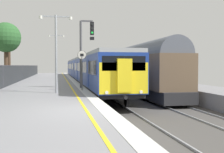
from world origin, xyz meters
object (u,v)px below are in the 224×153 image
platform_lamp_far (57,53)px  background_tree_back (9,38)px  platform_lamp_mid (56,46)px  freight_train_adjacent_track (105,67)px  commuter_train_at_platform (85,69)px  signal_gantry (84,46)px  speed_limit_sign (82,65)px  background_tree_centre (6,39)px

platform_lamp_far → background_tree_back: (-6.42, 3.20, 2.12)m
platform_lamp_mid → freight_train_adjacent_track: bearing=74.1°
commuter_train_at_platform → platform_lamp_far: size_ratio=7.48×
freight_train_adjacent_track → background_tree_back: bearing=-164.8°
commuter_train_at_platform → signal_gantry: bearing=-95.8°
speed_limit_sign → signal_gantry: bearing=79.7°
commuter_train_at_platform → platform_lamp_mid: size_ratio=8.91×
speed_limit_sign → platform_lamp_far: size_ratio=0.48×
background_tree_centre → background_tree_back: (-0.96, 7.59, 0.81)m
commuter_train_at_platform → background_tree_back: (-10.00, 4.71, 4.23)m
platform_lamp_mid → platform_lamp_far: 19.66m
commuter_train_at_platform → speed_limit_sign: bearing=-96.4°
speed_limit_sign → background_tree_back: (-8.15, 21.29, 3.76)m
speed_limit_sign → background_tree_back: size_ratio=0.38×
commuter_train_at_platform → freight_train_adjacent_track: freight_train_adjacent_track is taller
freight_train_adjacent_track → platform_lamp_mid: size_ratio=11.74×
platform_lamp_far → background_tree_back: bearing=153.5°
background_tree_back → background_tree_centre: bearing=-82.8°
platform_lamp_mid → platform_lamp_far: platform_lamp_far is taller
platform_lamp_far → background_tree_centre: (-5.46, -4.39, 1.31)m
platform_lamp_mid → background_tree_back: size_ratio=0.68×
commuter_train_at_platform → signal_gantry: 14.76m
freight_train_adjacent_track → background_tree_centre: size_ratio=8.72×
commuter_train_at_platform → signal_gantry: (-1.48, -14.56, 1.93)m
platform_lamp_far → signal_gantry: bearing=-82.6°
speed_limit_sign → freight_train_adjacent_track: bearing=76.9°
freight_train_adjacent_track → background_tree_back: background_tree_back is taller
commuter_train_at_platform → background_tree_back: bearing=154.8°
freight_train_adjacent_track → background_tree_centre: (-13.04, -11.39, 3.17)m
commuter_train_at_platform → platform_lamp_far: bearing=157.1°
platform_lamp_mid → speed_limit_sign: bearing=42.1°
platform_lamp_mid → platform_lamp_far: size_ratio=0.84×
speed_limit_sign → commuter_train_at_platform: bearing=83.6°
signal_gantry → background_tree_centre: size_ratio=0.79×
background_tree_centre → background_tree_back: 7.70m
freight_train_adjacent_track → background_tree_centre: bearing=-138.9°
freight_train_adjacent_track → speed_limit_sign: size_ratio=20.73×
signal_gantry → platform_lamp_far: platform_lamp_far is taller
platform_lamp_mid → background_tree_centre: (-5.46, 15.26, 1.79)m
freight_train_adjacent_track → platform_lamp_mid: (-7.58, -26.65, 1.38)m
freight_train_adjacent_track → speed_limit_sign: freight_train_adjacent_track is taller
platform_lamp_far → background_tree_back: background_tree_back is taller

